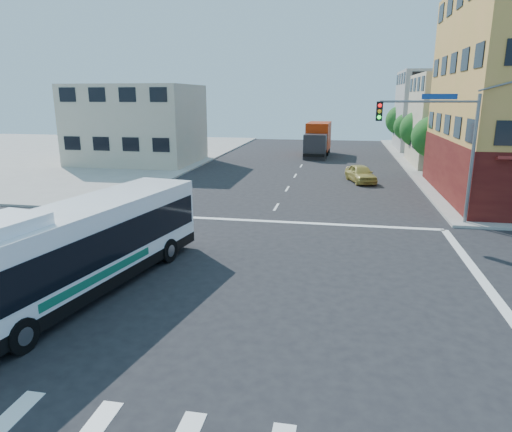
# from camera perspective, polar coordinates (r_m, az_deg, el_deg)

# --- Properties ---
(ground) EXTENTS (120.00, 120.00, 0.00)m
(ground) POSITION_cam_1_polar(r_m,az_deg,el_deg) (17.05, -3.68, -9.04)
(ground) COLOR black
(ground) RESTS_ON ground
(sidewalk_nw) EXTENTS (50.00, 50.00, 0.15)m
(sidewalk_nw) POSITION_cam_1_polar(r_m,az_deg,el_deg) (63.80, -27.34, 7.01)
(sidewalk_nw) COLOR gray
(sidewalk_nw) RESTS_ON ground
(building_east_near) EXTENTS (12.06, 10.06, 9.00)m
(building_east_near) POSITION_cam_1_polar(r_m,az_deg,el_deg) (50.85, 25.90, 10.65)
(building_east_near) COLOR beige
(building_east_near) RESTS_ON ground
(building_east_far) EXTENTS (12.06, 10.06, 10.00)m
(building_east_far) POSITION_cam_1_polar(r_m,az_deg,el_deg) (64.45, 22.76, 11.99)
(building_east_far) COLOR #989893
(building_east_far) RESTS_ON ground
(building_west) EXTENTS (12.06, 10.06, 8.00)m
(building_west) POSITION_cam_1_polar(r_m,az_deg,el_deg) (49.79, -14.61, 11.00)
(building_west) COLOR #BEB29D
(building_west) RESTS_ON ground
(signal_mast_ne) EXTENTS (7.91, 1.13, 8.07)m
(signal_mast_ne) POSITION_cam_1_polar(r_m,az_deg,el_deg) (26.31, 22.17, 9.57)
(signal_mast_ne) COLOR slate
(signal_mast_ne) RESTS_ON ground
(street_tree_a) EXTENTS (3.60, 3.60, 5.53)m
(street_tree_a) POSITION_cam_1_polar(r_m,az_deg,el_deg) (43.89, 21.31, 9.48)
(street_tree_a) COLOR #352513
(street_tree_a) RESTS_ON ground
(street_tree_b) EXTENTS (3.80, 3.80, 5.79)m
(street_tree_b) POSITION_cam_1_polar(r_m,az_deg,el_deg) (51.75, 19.75, 10.46)
(street_tree_b) COLOR #352513
(street_tree_b) RESTS_ON ground
(street_tree_c) EXTENTS (3.40, 3.40, 5.29)m
(street_tree_c) POSITION_cam_1_polar(r_m,az_deg,el_deg) (59.67, 18.56, 10.73)
(street_tree_c) COLOR #352513
(street_tree_c) RESTS_ON ground
(street_tree_d) EXTENTS (4.00, 4.00, 6.03)m
(street_tree_d) POSITION_cam_1_polar(r_m,az_deg,el_deg) (67.57, 17.69, 11.55)
(street_tree_d) COLOR #352513
(street_tree_d) RESTS_ON ground
(transit_bus) EXTENTS (4.62, 12.18, 3.53)m
(transit_bus) POSITION_cam_1_polar(r_m,az_deg,el_deg) (17.21, -21.16, -3.67)
(transit_bus) COLOR black
(transit_bus) RESTS_ON ground
(box_truck) EXTENTS (2.82, 8.61, 3.84)m
(box_truck) POSITION_cam_1_polar(r_m,az_deg,el_deg) (54.94, 7.73, 9.40)
(box_truck) COLOR #232327
(box_truck) RESTS_ON ground
(parked_car) EXTENTS (2.81, 4.50, 1.43)m
(parked_car) POSITION_cam_1_polar(r_m,az_deg,el_deg) (38.53, 12.95, 5.19)
(parked_car) COLOR #B6A346
(parked_car) RESTS_ON ground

